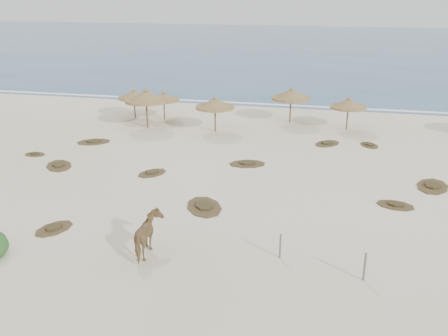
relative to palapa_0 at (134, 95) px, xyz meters
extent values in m
plane|color=#F1E0C6|center=(10.74, -18.54, -1.96)|extent=(160.00, 160.00, 0.00)
cube|color=navy|center=(10.74, 56.46, -1.96)|extent=(200.00, 100.00, 0.01)
cube|color=white|center=(10.74, 7.46, -1.96)|extent=(70.00, 0.60, 0.01)
cylinder|color=brown|center=(0.00, 0.00, -1.02)|extent=(0.11, 0.11, 1.89)
cylinder|color=#9A7A46|center=(0.00, 0.00, -0.23)|extent=(3.36, 3.36, 0.16)
cone|color=#9A7A46|center=(0.00, 0.00, 0.06)|extent=(3.25, 3.25, 0.68)
cone|color=#9A7A46|center=(0.00, 0.00, 0.47)|extent=(0.32, 0.32, 0.20)
cylinder|color=brown|center=(2.69, -0.08, -1.05)|extent=(0.10, 0.10, 1.84)
cylinder|color=#9A7A46|center=(2.69, -0.08, -0.28)|extent=(2.99, 2.99, 0.16)
cone|color=#9A7A46|center=(2.69, -0.08, 0.00)|extent=(2.89, 2.89, 0.66)
cone|color=#9A7A46|center=(2.69, -0.08, 0.40)|extent=(0.31, 0.31, 0.19)
cylinder|color=brown|center=(2.19, -2.76, -0.77)|extent=(0.14, 0.14, 2.39)
cylinder|color=#9A7A46|center=(2.19, -2.76, 0.22)|extent=(3.62, 3.62, 0.20)
cone|color=#9A7A46|center=(2.19, -2.76, 0.59)|extent=(3.50, 3.50, 0.85)
cone|color=#9A7A46|center=(2.19, -2.76, 1.10)|extent=(0.41, 0.41, 0.25)
cylinder|color=brown|center=(7.75, -2.72, -0.91)|extent=(0.12, 0.12, 2.11)
cylinder|color=#9A7A46|center=(7.75, -2.72, -0.03)|extent=(3.67, 3.67, 0.18)
cone|color=#9A7A46|center=(7.75, -2.72, 0.30)|extent=(3.54, 3.54, 0.75)
cone|color=#9A7A46|center=(7.75, -2.72, 0.75)|extent=(0.36, 0.36, 0.22)
cylinder|color=brown|center=(13.15, 1.27, -0.84)|extent=(0.13, 0.13, 2.24)
cylinder|color=#9A7A46|center=(13.15, 1.27, 0.08)|extent=(3.87, 3.87, 0.19)
cone|color=#9A7A46|center=(13.15, 1.27, 0.43)|extent=(3.74, 3.74, 0.80)
cone|color=#9A7A46|center=(13.15, 1.27, 0.91)|extent=(0.38, 0.38, 0.23)
cylinder|color=brown|center=(17.72, 0.12, -0.98)|extent=(0.11, 0.11, 1.97)
cylinder|color=#9A7A46|center=(17.72, 0.12, -0.16)|extent=(3.06, 3.06, 0.17)
cone|color=#9A7A46|center=(17.72, 0.12, 0.15)|extent=(2.96, 2.96, 0.70)
cone|color=#9A7A46|center=(17.72, 0.12, 0.57)|extent=(0.34, 0.34, 0.21)
imported|color=olive|center=(9.47, -21.68, -1.07)|extent=(1.20, 2.21, 1.78)
cylinder|color=#655A4C|center=(14.89, -20.75, -1.42)|extent=(0.09, 0.09, 1.09)
cylinder|color=#655A4C|center=(18.23, -21.73, -1.37)|extent=(0.09, 0.09, 1.19)
camera|label=1|loc=(16.62, -39.07, 8.74)|focal=40.00mm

